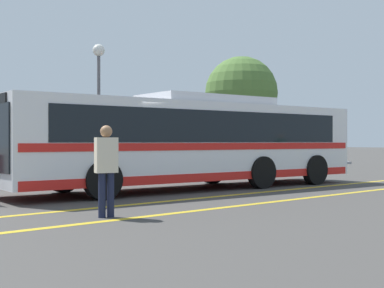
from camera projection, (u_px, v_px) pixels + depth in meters
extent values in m
plane|color=#423F3D|center=(153.00, 191.00, 15.64)|extent=(220.00, 220.00, 0.00)
cube|color=gold|center=(244.00, 194.00, 14.83)|extent=(31.90, 0.20, 0.01)
cube|color=gold|center=(297.00, 199.00, 13.48)|extent=(31.90, 0.20, 0.01)
cube|color=#99999E|center=(78.00, 175.00, 21.80)|extent=(39.90, 0.36, 0.15)
cube|color=silver|center=(192.00, 141.00, 16.48)|extent=(12.06, 3.51, 2.30)
cube|color=black|center=(192.00, 127.00, 16.48)|extent=(10.41, 3.42, 0.92)
cube|color=red|center=(192.00, 146.00, 16.48)|extent=(11.83, 3.53, 0.20)
cube|color=red|center=(192.00, 174.00, 16.48)|extent=(11.83, 3.52, 0.24)
cube|color=silver|center=(207.00, 101.00, 16.83)|extent=(4.32, 2.38, 0.26)
cylinder|color=black|center=(103.00, 180.00, 13.29)|extent=(1.02, 0.36, 1.00)
cylinder|color=black|center=(63.00, 175.00, 15.26)|extent=(1.02, 0.36, 1.00)
cylinder|color=black|center=(262.00, 172.00, 16.57)|extent=(1.02, 0.36, 1.00)
cylinder|color=black|center=(212.00, 169.00, 18.53)|extent=(1.02, 0.36, 1.00)
cylinder|color=black|center=(315.00, 170.00, 18.06)|extent=(1.02, 0.36, 1.00)
cylinder|color=black|center=(264.00, 167.00, 20.03)|extent=(1.02, 0.36, 1.00)
cylinder|color=black|center=(11.00, 177.00, 17.42)|extent=(0.61, 0.24, 0.60)
cube|color=#335B33|center=(131.00, 161.00, 21.58)|extent=(4.88, 1.82, 0.73)
cube|color=black|center=(133.00, 145.00, 21.66)|extent=(2.07, 1.52, 0.58)
cylinder|color=black|center=(112.00, 172.00, 19.99)|extent=(0.61, 0.22, 0.60)
cylinder|color=black|center=(89.00, 171.00, 21.13)|extent=(0.61, 0.22, 0.60)
cylinder|color=black|center=(172.00, 170.00, 22.04)|extent=(0.61, 0.22, 0.60)
cylinder|color=black|center=(148.00, 168.00, 23.18)|extent=(0.61, 0.22, 0.60)
cylinder|color=#191E38|center=(111.00, 195.00, 10.30)|extent=(0.14, 0.14, 0.86)
cylinder|color=#191E38|center=(102.00, 195.00, 10.23)|extent=(0.14, 0.14, 0.86)
cube|color=beige|center=(106.00, 155.00, 10.26)|extent=(0.46, 0.33, 0.68)
sphere|color=#9E704C|center=(106.00, 131.00, 10.26)|extent=(0.23, 0.23, 0.23)
cylinder|color=#59595E|center=(99.00, 116.00, 23.11)|extent=(0.14, 0.14, 5.15)
sphere|color=silver|center=(99.00, 50.00, 23.10)|extent=(0.53, 0.53, 0.53)
cylinder|color=#513823|center=(241.00, 144.00, 30.53)|extent=(0.28, 0.28, 2.68)
sphere|color=#4C7033|center=(241.00, 93.00, 30.52)|extent=(4.16, 4.16, 4.16)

